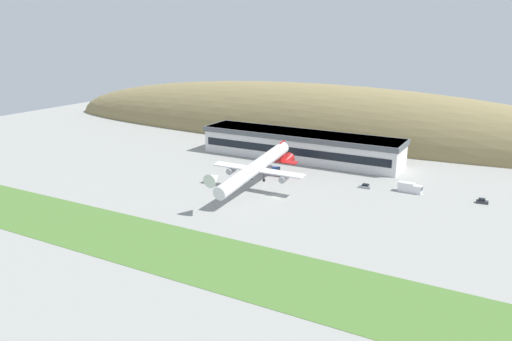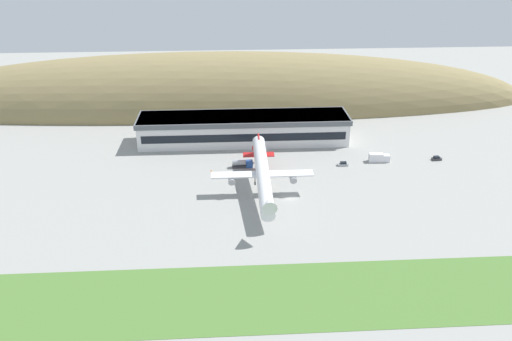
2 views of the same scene
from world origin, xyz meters
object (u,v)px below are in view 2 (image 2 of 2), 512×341
object	(u,v)px
service_car_1	(437,158)
service_car_0	(343,164)
box_truck	(242,164)
traffic_cone_1	(211,170)
traffic_cone_0	(232,176)
terminal_building	(244,127)
cargo_airplane	(263,173)
fuel_truck	(379,158)

from	to	relation	value
service_car_1	service_car_0	bearing A→B (deg)	-175.74
box_truck	traffic_cone_1	size ratio (longest dim) A/B	13.28
service_car_1	traffic_cone_0	bearing A→B (deg)	-173.14
service_car_0	traffic_cone_0	world-z (taller)	service_car_0
box_truck	traffic_cone_0	xyz separation A→B (m)	(-3.95, -7.57, -1.20)
terminal_building	service_car_1	distance (m)	76.82
service_car_1	box_truck	xyz separation A→B (m)	(-74.65, -1.89, 0.82)
cargo_airplane	traffic_cone_1	distance (m)	26.90
terminal_building	traffic_cone_1	xyz separation A→B (m)	(-13.00, -27.33, -6.16)
traffic_cone_0	traffic_cone_1	size ratio (longest dim) A/B	1.00
service_car_0	box_truck	bearing A→B (deg)	178.70
terminal_building	box_truck	bearing A→B (deg)	-93.51
service_car_0	traffic_cone_1	bearing A→B (deg)	-177.88
traffic_cone_1	service_car_0	bearing A→B (deg)	2.12
service_car_0	traffic_cone_0	bearing A→B (deg)	-170.85
box_truck	cargo_airplane	bearing A→B (deg)	-74.41
cargo_airplane	box_truck	size ratio (longest dim) A/B	7.09
box_truck	fuel_truck	bearing A→B (deg)	2.12
service_car_1	traffic_cone_0	size ratio (longest dim) A/B	6.42
cargo_airplane	traffic_cone_1	world-z (taller)	cargo_airplane
terminal_building	fuel_truck	bearing A→B (deg)	-24.19
cargo_airplane	service_car_0	distance (m)	38.58
service_car_1	box_truck	size ratio (longest dim) A/B	0.48
cargo_airplane	service_car_0	size ratio (longest dim) A/B	13.59
terminal_building	box_truck	distance (m)	25.18
cargo_airplane	traffic_cone_1	size ratio (longest dim) A/B	94.15
service_car_1	cargo_airplane	bearing A→B (deg)	-161.09
service_car_1	traffic_cone_0	distance (m)	79.17
terminal_building	box_truck	size ratio (longest dim) A/B	11.16
service_car_0	service_car_1	size ratio (longest dim) A/B	1.08
traffic_cone_1	terminal_building	bearing A→B (deg)	64.56
cargo_airplane	traffic_cone_0	distance (m)	18.85
box_truck	traffic_cone_0	bearing A→B (deg)	-117.57
box_truck	traffic_cone_1	world-z (taller)	box_truck
cargo_airplane	traffic_cone_0	size ratio (longest dim) A/B	94.15
traffic_cone_0	cargo_airplane	bearing A→B (deg)	-54.59
terminal_building	traffic_cone_0	xyz separation A→B (m)	(-5.46, -32.21, -6.16)
service_car_0	box_truck	world-z (taller)	box_truck
traffic_cone_0	box_truck	bearing A→B (deg)	62.43
fuel_truck	traffic_cone_0	world-z (taller)	fuel_truck
cargo_airplane	box_truck	world-z (taller)	cargo_airplane
traffic_cone_1	cargo_airplane	bearing A→B (deg)	-47.21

